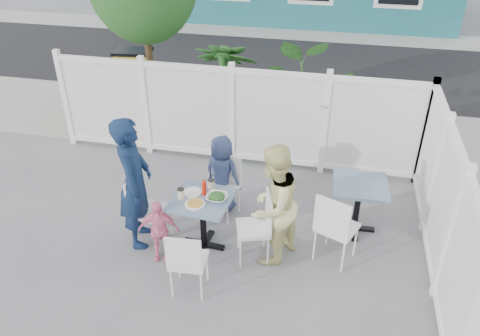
% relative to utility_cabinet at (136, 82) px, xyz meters
% --- Properties ---
extents(ground, '(80.00, 80.00, 0.00)m').
position_rel_utility_cabinet_xyz_m(ground, '(2.24, -4.00, -0.59)').
color(ground, slate).
extents(near_sidewalk, '(24.00, 2.60, 0.01)m').
position_rel_utility_cabinet_xyz_m(near_sidewalk, '(2.24, -0.20, -0.59)').
color(near_sidewalk, gray).
rests_on(near_sidewalk, ground).
extents(street, '(24.00, 5.00, 0.01)m').
position_rel_utility_cabinet_xyz_m(street, '(2.24, 3.50, -0.59)').
color(street, black).
rests_on(street, ground).
extents(far_sidewalk, '(24.00, 1.60, 0.01)m').
position_rel_utility_cabinet_xyz_m(far_sidewalk, '(2.24, 6.60, -0.59)').
color(far_sidewalk, gray).
rests_on(far_sidewalk, ground).
extents(fence_back, '(5.86, 0.08, 1.60)m').
position_rel_utility_cabinet_xyz_m(fence_back, '(2.34, -1.60, 0.19)').
color(fence_back, white).
rests_on(fence_back, ground).
extents(fence_right, '(0.08, 3.66, 1.60)m').
position_rel_utility_cabinet_xyz_m(fence_right, '(5.24, -3.40, 0.19)').
color(fence_right, white).
rests_on(fence_right, ground).
extents(utility_cabinet, '(0.69, 0.54, 1.19)m').
position_rel_utility_cabinet_xyz_m(utility_cabinet, '(0.00, 0.00, 0.00)').
color(utility_cabinet, gold).
rests_on(utility_cabinet, ground).
extents(potted_shrub_a, '(1.09, 1.09, 1.82)m').
position_rel_utility_cabinet_xyz_m(potted_shrub_a, '(2.10, -0.90, 0.32)').
color(potted_shrub_a, '#18451A').
rests_on(potted_shrub_a, ground).
extents(potted_shrub_b, '(1.63, 1.44, 1.71)m').
position_rel_utility_cabinet_xyz_m(potted_shrub_b, '(3.50, -1.00, 0.26)').
color(potted_shrub_b, '#18451A').
rests_on(potted_shrub_b, ground).
extents(main_table, '(0.74, 0.74, 0.72)m').
position_rel_utility_cabinet_xyz_m(main_table, '(2.50, -3.77, -0.03)').
color(main_table, '#4E6693').
rests_on(main_table, ground).
extents(spare_table, '(0.71, 0.71, 0.71)m').
position_rel_utility_cabinet_xyz_m(spare_table, '(4.35, -3.01, -0.04)').
color(spare_table, '#4E6693').
rests_on(spare_table, ground).
extents(chair_left, '(0.45, 0.46, 0.91)m').
position_rel_utility_cabinet_xyz_m(chair_left, '(1.75, -3.79, -0.06)').
color(chair_left, white).
rests_on(chair_left, ground).
extents(chair_right, '(0.49, 0.50, 0.89)m').
position_rel_utility_cabinet_xyz_m(chair_right, '(3.21, -3.81, -0.08)').
color(chair_right, white).
rests_on(chair_right, ground).
extents(chair_back, '(0.47, 0.46, 0.85)m').
position_rel_utility_cabinet_xyz_m(chair_back, '(2.58, -2.98, -0.10)').
color(chair_back, white).
rests_on(chair_back, ground).
extents(chair_near, '(0.41, 0.40, 0.85)m').
position_rel_utility_cabinet_xyz_m(chair_near, '(2.57, -4.59, -0.10)').
color(chair_near, white).
rests_on(chair_near, ground).
extents(chair_spare, '(0.56, 0.55, 0.95)m').
position_rel_utility_cabinet_xyz_m(chair_spare, '(4.08, -3.71, -0.04)').
color(chair_spare, white).
rests_on(chair_spare, ground).
extents(man, '(0.57, 0.71, 1.72)m').
position_rel_utility_cabinet_xyz_m(man, '(1.68, -3.83, 0.26)').
color(man, '#0F2040').
rests_on(man, ground).
extents(woman, '(0.82, 0.91, 1.52)m').
position_rel_utility_cabinet_xyz_m(woman, '(3.36, -3.78, 0.17)').
color(woman, '#D8CB45').
rests_on(woman, ground).
extents(boy, '(0.64, 0.53, 1.11)m').
position_rel_utility_cabinet_xyz_m(boy, '(2.52, -2.91, -0.04)').
color(boy, navy).
rests_on(boy, ground).
extents(toddler, '(0.52, 0.31, 0.83)m').
position_rel_utility_cabinet_xyz_m(toddler, '(2.05, -4.10, -0.18)').
color(toddler, pink).
rests_on(toddler, ground).
extents(plate_main, '(0.24, 0.24, 0.02)m').
position_rel_utility_cabinet_xyz_m(plate_main, '(2.46, -3.91, 0.14)').
color(plate_main, white).
rests_on(plate_main, main_table).
extents(plate_side, '(0.23, 0.23, 0.02)m').
position_rel_utility_cabinet_xyz_m(plate_side, '(2.35, -3.68, 0.14)').
color(plate_side, white).
rests_on(plate_side, main_table).
extents(salad_bowl, '(0.25, 0.25, 0.06)m').
position_rel_utility_cabinet_xyz_m(salad_bowl, '(2.68, -3.76, 0.16)').
color(salad_bowl, white).
rests_on(salad_bowl, main_table).
extents(coffee_cup_a, '(0.08, 0.08, 0.12)m').
position_rel_utility_cabinet_xyz_m(coffee_cup_a, '(2.26, -3.82, 0.19)').
color(coffee_cup_a, beige).
rests_on(coffee_cup_a, main_table).
extents(coffee_cup_b, '(0.08, 0.08, 0.12)m').
position_rel_utility_cabinet_xyz_m(coffee_cup_b, '(2.55, -3.55, 0.19)').
color(coffee_cup_b, beige).
rests_on(coffee_cup_b, main_table).
extents(ketchup_bottle, '(0.05, 0.05, 0.18)m').
position_rel_utility_cabinet_xyz_m(ketchup_bottle, '(2.51, -3.68, 0.22)').
color(ketchup_bottle, red).
rests_on(ketchup_bottle, main_table).
extents(salt_shaker, '(0.03, 0.03, 0.07)m').
position_rel_utility_cabinet_xyz_m(salt_shaker, '(2.44, -3.51, 0.17)').
color(salt_shaker, white).
rests_on(salt_shaker, main_table).
extents(pepper_shaker, '(0.03, 0.03, 0.08)m').
position_rel_utility_cabinet_xyz_m(pepper_shaker, '(2.45, -3.50, 0.17)').
color(pepper_shaker, black).
rests_on(pepper_shaker, main_table).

